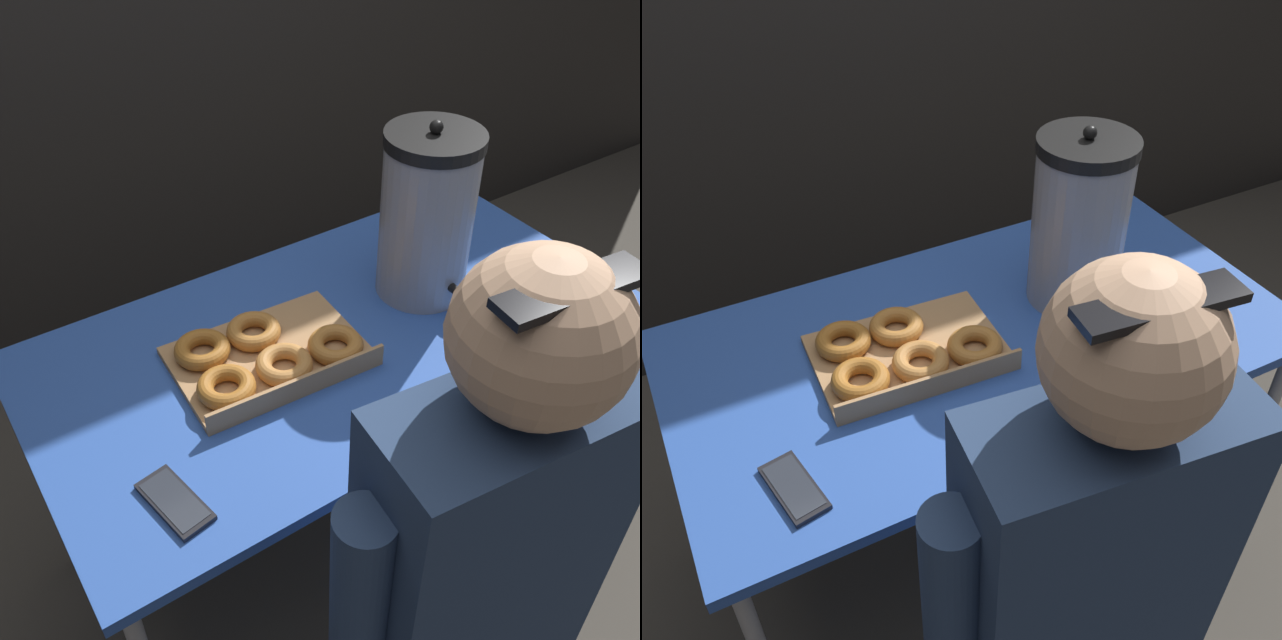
% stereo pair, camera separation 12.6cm
% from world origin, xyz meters
% --- Properties ---
extents(ground_plane, '(12.00, 12.00, 0.00)m').
position_xyz_m(ground_plane, '(0.00, 0.00, 0.00)').
color(ground_plane, '#4C473F').
extents(folding_table, '(1.35, 0.71, 0.73)m').
position_xyz_m(folding_table, '(0.00, 0.00, 0.68)').
color(folding_table, '#2D56B2').
rests_on(folding_table, ground).
extents(donut_box, '(0.41, 0.30, 0.05)m').
position_xyz_m(donut_box, '(-0.19, 0.00, 0.75)').
color(donut_box, tan).
rests_on(donut_box, folding_table).
extents(coffee_urn, '(0.21, 0.24, 0.42)m').
position_xyz_m(coffee_urn, '(0.25, 0.03, 0.92)').
color(coffee_urn, '#939399').
rests_on(coffee_urn, folding_table).
extents(cell_phone, '(0.09, 0.16, 0.01)m').
position_xyz_m(cell_phone, '(-0.49, -0.21, 0.73)').
color(cell_phone, black).
rests_on(cell_phone, folding_table).
extents(person_seated, '(0.53, 0.25, 1.32)m').
position_xyz_m(person_seated, '(-0.14, -0.59, 0.64)').
color(person_seated, '#33332D').
rests_on(person_seated, ground).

